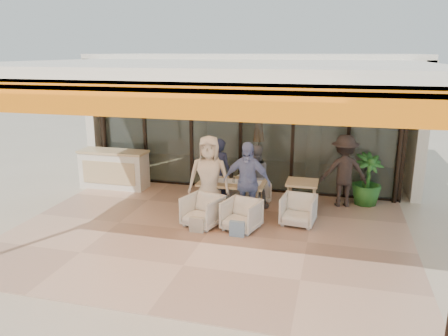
# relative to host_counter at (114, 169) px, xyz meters

# --- Properties ---
(ground) EXTENTS (70.00, 70.00, 0.00)m
(ground) POSITION_rel_host_counter_xyz_m (3.33, -2.30, -0.53)
(ground) COLOR #C6B293
(ground) RESTS_ON ground
(terrace_floor) EXTENTS (8.00, 6.00, 0.01)m
(terrace_floor) POSITION_rel_host_counter_xyz_m (3.33, -2.30, -0.53)
(terrace_floor) COLOR tan
(terrace_floor) RESTS_ON ground
(terrace_structure) EXTENTS (8.00, 6.00, 3.40)m
(terrace_structure) POSITION_rel_host_counter_xyz_m (3.33, -2.56, 2.72)
(terrace_structure) COLOR silver
(terrace_structure) RESTS_ON ground
(glass_storefront) EXTENTS (8.08, 0.10, 3.20)m
(glass_storefront) POSITION_rel_host_counter_xyz_m (3.33, 0.70, 1.07)
(glass_storefront) COLOR #9EADA3
(glass_storefront) RESTS_ON ground
(interior_block) EXTENTS (9.05, 3.62, 3.52)m
(interior_block) POSITION_rel_host_counter_xyz_m (3.34, 3.02, 1.70)
(interior_block) COLOR silver
(interior_block) RESTS_ON ground
(host_counter) EXTENTS (1.85, 0.65, 1.04)m
(host_counter) POSITION_rel_host_counter_xyz_m (0.00, 0.00, 0.00)
(host_counter) COLOR silver
(host_counter) RESTS_ON ground
(dining_table) EXTENTS (1.50, 0.90, 0.93)m
(dining_table) POSITION_rel_host_counter_xyz_m (3.52, -1.01, 0.16)
(dining_table) COLOR #D8C083
(dining_table) RESTS_ON ground
(chair_far_left) EXTENTS (0.80, 0.77, 0.70)m
(chair_far_left) POSITION_rel_host_counter_xyz_m (3.11, -0.06, -0.18)
(chair_far_left) COLOR white
(chair_far_left) RESTS_ON ground
(chair_far_right) EXTENTS (0.72, 0.69, 0.58)m
(chair_far_right) POSITION_rel_host_counter_xyz_m (3.95, -0.06, -0.24)
(chair_far_right) COLOR white
(chair_far_right) RESTS_ON ground
(chair_near_left) EXTENTS (0.89, 0.86, 0.74)m
(chair_near_left) POSITION_rel_host_counter_xyz_m (3.11, -1.96, -0.16)
(chair_near_left) COLOR white
(chair_near_left) RESTS_ON ground
(chair_near_right) EXTENTS (0.84, 0.81, 0.71)m
(chair_near_right) POSITION_rel_host_counter_xyz_m (3.95, -1.96, -0.18)
(chair_near_right) COLOR white
(chair_near_right) RESTS_ON ground
(diner_navy) EXTENTS (0.68, 0.54, 1.63)m
(diner_navy) POSITION_rel_host_counter_xyz_m (3.11, -0.56, 0.28)
(diner_navy) COLOR #181C36
(diner_navy) RESTS_ON ground
(diner_grey) EXTENTS (0.86, 0.74, 1.51)m
(diner_grey) POSITION_rel_host_counter_xyz_m (3.95, -0.56, 0.23)
(diner_grey) COLOR slate
(diner_grey) RESTS_ON ground
(diner_cream) EXTENTS (0.98, 0.70, 1.86)m
(diner_cream) POSITION_rel_host_counter_xyz_m (3.11, -1.46, 0.40)
(diner_cream) COLOR beige
(diner_cream) RESTS_ON ground
(diner_periwinkle) EXTENTS (1.07, 0.50, 1.77)m
(diner_periwinkle) POSITION_rel_host_counter_xyz_m (3.95, -1.46, 0.36)
(diner_periwinkle) COLOR #717EBD
(diner_periwinkle) RESTS_ON ground
(tote_bag_cream) EXTENTS (0.30, 0.10, 0.34)m
(tote_bag_cream) POSITION_rel_host_counter_xyz_m (3.11, -2.36, -0.36)
(tote_bag_cream) COLOR silver
(tote_bag_cream) RESTS_ON ground
(tote_bag_blue) EXTENTS (0.30, 0.10, 0.34)m
(tote_bag_blue) POSITION_rel_host_counter_xyz_m (3.95, -2.36, -0.36)
(tote_bag_blue) COLOR #99BFD8
(tote_bag_blue) RESTS_ON ground
(side_table) EXTENTS (0.70, 0.70, 0.74)m
(side_table) POSITION_rel_host_counter_xyz_m (5.06, -0.63, 0.11)
(side_table) COLOR #D8C083
(side_table) RESTS_ON ground
(side_chair) EXTENTS (0.76, 0.72, 0.71)m
(side_chair) POSITION_rel_host_counter_xyz_m (5.06, -1.38, -0.17)
(side_chair) COLOR white
(side_chair) RESTS_ON ground
(standing_woman) EXTENTS (1.23, 0.87, 1.74)m
(standing_woman) POSITION_rel_host_counter_xyz_m (5.96, 0.04, 0.34)
(standing_woman) COLOR black
(standing_woman) RESTS_ON ground
(potted_palm) EXTENTS (0.96, 0.96, 1.27)m
(potted_palm) POSITION_rel_host_counter_xyz_m (6.51, 0.28, 0.10)
(potted_palm) COLOR #1E5919
(potted_palm) RESTS_ON ground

